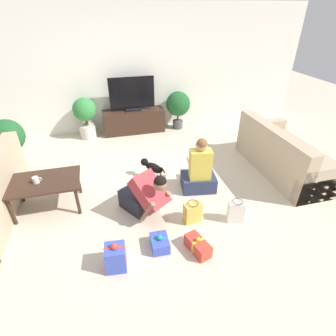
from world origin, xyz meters
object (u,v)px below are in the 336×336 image
potted_plant_back_right (178,105)px  gift_bag_b (193,212)px  sofa_right (285,156)px  potted_plant_corner_left (8,139)px  tv (132,96)px  person_sitting (199,172)px  gift_box_c (198,246)px  gift_bag_a (236,212)px  coffee_table (44,184)px  tv_console (134,121)px  person_kneeling (145,196)px  gift_box_b (116,257)px  mug (36,180)px  dog (152,167)px  potted_plant_back_left (85,115)px  gift_box_a (160,243)px

potted_plant_back_right → gift_bag_b: size_ratio=2.80×
sofa_right → potted_plant_corner_left: (-4.59, 1.32, 0.28)m
tv → potted_plant_back_right: 1.07m
person_sitting → gift_box_c: 1.28m
sofa_right → gift_box_c: 2.48m
gift_box_c → gift_bag_b: 0.52m
potted_plant_back_right → potted_plant_corner_left: bearing=-163.7°
gift_bag_a → coffee_table: bearing=159.0°
tv_console → person_kneeling: 2.89m
potted_plant_back_right → tv: bearing=177.2°
potted_plant_corner_left → potted_plant_back_right: (3.34, 0.97, -0.00)m
potted_plant_corner_left → gift_box_b: bearing=-59.5°
coffee_table → person_sitting: (2.24, -0.12, -0.09)m
gift_bag_a → mug: 2.73m
tv → mug: size_ratio=8.16×
gift_box_c → dog: bearing=97.2°
dog → mug: size_ratio=3.58×
potted_plant_corner_left → mug: (0.64, -1.37, -0.06)m
potted_plant_corner_left → dog: (2.30, -0.99, -0.34)m
person_kneeling → gift_bag_b: 0.68m
tv_console → mug: bearing=-124.9°
potted_plant_back_left → mug: (-0.63, -2.34, -0.03)m
potted_plant_corner_left → mug: bearing=-64.9°
coffee_table → gift_box_b: size_ratio=2.57×
potted_plant_corner_left → gift_bag_a: (3.18, -2.29, -0.40)m
coffee_table → gift_box_c: bearing=-36.0°
potted_plant_back_right → tv_console: bearing=177.2°
tv → sofa_right: bearing=-45.7°
tv_console → potted_plant_corner_left: size_ratio=1.52×
tv_console → gift_bag_b: 3.19m
mug → potted_plant_back_right: bearing=40.9°
potted_plant_back_left → gift_box_c: (1.24, -3.62, -0.45)m
potted_plant_corner_left → mug: potted_plant_corner_left is taller
gift_bag_a → mug: mug is taller
potted_plant_corner_left → gift_bag_b: (2.62, -2.14, -0.42)m
coffee_table → tv: size_ratio=0.97×
dog → gift_bag_b: bearing=67.8°
potted_plant_back_right → person_kneeling: potted_plant_back_right is taller
potted_plant_back_left → mug: bearing=-105.2°
tv → mug: 2.93m
gift_bag_a → gift_box_b: bearing=-168.1°
mug → gift_box_c: bearing=-34.4°
gift_box_a → gift_bag_a: 1.12m
person_sitting → gift_bag_a: bearing=114.5°
gift_box_b → person_kneeling: bearing=58.8°
tv_console → person_kneeling: (-0.28, -2.88, 0.07)m
gift_box_c → gift_bag_a: bearing=28.1°
coffee_table → tv: 2.88m
person_kneeling → gift_bag_a: person_kneeling is taller
tv_console → gift_box_b: tv_console is taller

